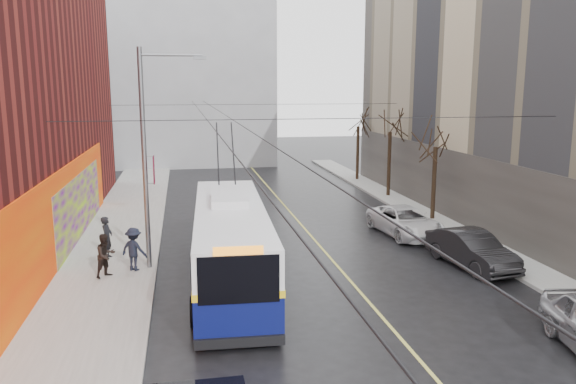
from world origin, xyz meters
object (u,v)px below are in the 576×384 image
object	(u,v)px
pedestrian_a	(107,237)
pedestrian_c	(134,249)
tree_near	(436,133)
pedestrian_b	(106,255)
trolleybus	(231,242)
tree_far	(358,117)
parked_car_b	(471,249)
streetlight_pole	(148,154)
following_car	(222,197)
tree_mid	(391,120)
parked_car_c	(405,221)

from	to	relation	value
pedestrian_a	pedestrian_c	distance (m)	2.29
pedestrian_a	tree_near	bearing A→B (deg)	-64.40
pedestrian_b	trolleybus	bearing A→B (deg)	-55.78
tree_far	pedestrian_b	world-z (taller)	tree_far
pedestrian_b	pedestrian_c	size ratio (longest dim) A/B	0.98
parked_car_b	pedestrian_a	bearing A→B (deg)	157.95
streetlight_pole	pedestrian_a	xyz separation A→B (m)	(-1.99, 1.59, -3.77)
following_car	trolleybus	bearing A→B (deg)	-90.59
trolleybus	tree_mid	bearing A→B (deg)	53.85
tree_mid	parked_car_b	size ratio (longest dim) A/B	1.44
tree_mid	pedestrian_c	distance (m)	21.14
tree_mid	following_car	xyz separation A→B (m)	(-11.45, -1.62, -4.49)
parked_car_c	pedestrian_c	size ratio (longest dim) A/B	2.90
parked_car_b	following_car	distance (m)	16.42
trolleybus	pedestrian_c	bearing A→B (deg)	158.33
tree_near	parked_car_c	bearing A→B (deg)	-135.70
tree_near	tree_far	bearing A→B (deg)	90.00
parked_car_c	pedestrian_b	distance (m)	14.81
pedestrian_a	pedestrian_c	size ratio (longest dim) A/B	1.04
streetlight_pole	parked_car_c	distance (m)	13.52
parked_car_b	pedestrian_a	xyz separation A→B (m)	(-15.13, 3.63, 0.31)
tree_near	pedestrian_a	xyz separation A→B (m)	(-17.13, -4.41, -3.90)
pedestrian_a	parked_car_b	bearing A→B (deg)	-92.33
tree_near	following_car	xyz separation A→B (m)	(-11.45, 5.38, -4.22)
pedestrian_a	pedestrian_b	world-z (taller)	pedestrian_a
parked_car_b	pedestrian_c	size ratio (longest dim) A/B	2.62
pedestrian_a	pedestrian_c	bearing A→B (deg)	-135.13
trolleybus	pedestrian_a	bearing A→B (deg)	147.06
tree_mid	tree_far	bearing A→B (deg)	90.00
tree_far	following_car	world-z (taller)	tree_far
trolleybus	pedestrian_c	distance (m)	4.18
tree_near	tree_mid	xyz separation A→B (m)	(0.00, 7.00, 0.28)
pedestrian_b	pedestrian_c	bearing A→B (deg)	-11.55
tree_far	parked_car_b	bearing A→B (deg)	-95.18
trolleybus	following_car	bearing A→B (deg)	89.95
parked_car_c	following_car	bearing A→B (deg)	131.60
streetlight_pole	parked_car_b	xyz separation A→B (m)	(13.14, -2.04, -4.08)
tree_far	pedestrian_a	world-z (taller)	tree_far
tree_mid	pedestrian_c	world-z (taller)	tree_mid
following_car	pedestrian_b	distance (m)	13.47
parked_car_b	pedestrian_a	distance (m)	15.56
parked_car_c	pedestrian_c	bearing A→B (deg)	-170.23
tree_mid	tree_far	distance (m)	7.00
parked_car_c	pedestrian_c	distance (m)	13.65
tree_far	pedestrian_c	size ratio (longest dim) A/B	3.71
tree_near	tree_mid	world-z (taller)	tree_mid
trolleybus	following_car	size ratio (longest dim) A/B	2.78
pedestrian_b	tree_far	bearing A→B (deg)	8.09
streetlight_pole	tree_near	bearing A→B (deg)	21.62
streetlight_pole	pedestrian_c	size ratio (longest dim) A/B	5.08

